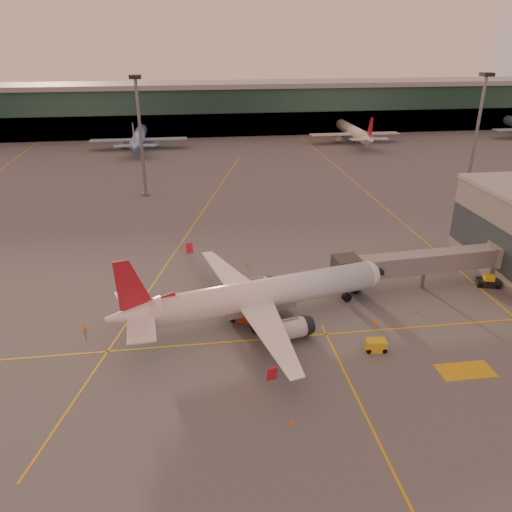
{
  "coord_description": "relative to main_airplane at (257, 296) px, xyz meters",
  "views": [
    {
      "loc": [
        -10.52,
        -44.48,
        33.19
      ],
      "look_at": [
        -1.72,
        18.13,
        5.0
      ],
      "focal_mm": 35.0,
      "sensor_mm": 36.0,
      "label": 1
    }
  ],
  "objects": [
    {
      "name": "mast_west_near",
      "position": [
        -17.17,
        56.69,
        11.34
      ],
      "size": [
        2.4,
        2.4,
        25.6
      ],
      "color": "slate",
      "rests_on": "ground"
    },
    {
      "name": "jet_bridge",
      "position": [
        26.06,
        5.95,
        0.25
      ],
      "size": [
        27.77,
        5.41,
        5.52
      ],
      "color": "slate",
      "rests_on": "ground"
    },
    {
      "name": "cone_wing_left",
      "position": [
        0.66,
        16.5,
        -3.24
      ],
      "size": [
        0.46,
        0.46,
        0.59
      ],
      "color": "#FF5D0D",
      "rests_on": "ground"
    },
    {
      "name": "pushback_tug",
      "position": [
        34.23,
        4.78,
        -2.86
      ],
      "size": [
        3.53,
        2.55,
        1.63
      ],
      "rotation": [
        0.0,
        0.0,
        -0.3
      ],
      "color": "black",
      "rests_on": "ground"
    },
    {
      "name": "cone_fwd",
      "position": [
        14.5,
        -2.68,
        -3.22
      ],
      "size": [
        0.49,
        0.49,
        0.63
      ],
      "color": "#FF5D0D",
      "rests_on": "ground"
    },
    {
      "name": "terminal",
      "position": [
        2.83,
        132.48,
        5.24
      ],
      "size": [
        400.0,
        20.0,
        17.6
      ],
      "color": "#19382D",
      "rests_on": "ground"
    },
    {
      "name": "mast_east_near",
      "position": [
        57.83,
        52.69,
        11.34
      ],
      "size": [
        2.4,
        2.4,
        25.6
      ],
      "color": "slate",
      "rests_on": "ground"
    },
    {
      "name": "distant_aircraft_row",
      "position": [
        -18.17,
        108.69,
        -3.52
      ],
      "size": [
        290.0,
        34.0,
        13.0
      ],
      "color": "#81A5D8",
      "rests_on": "ground"
    },
    {
      "name": "gpu_cart",
      "position": [
        12.52,
        -8.36,
        -2.85
      ],
      "size": [
        2.48,
        1.64,
        1.37
      ],
      "rotation": [
        0.0,
        0.0,
        -0.1
      ],
      "color": "gold",
      "rests_on": "ground"
    },
    {
      "name": "taxi_markings",
      "position": [
        -4.5,
        35.17,
        -3.52
      ],
      "size": [
        100.12,
        173.0,
        0.01
      ],
      "color": "gold",
      "rests_on": "ground"
    },
    {
      "name": "cone_tail",
      "position": [
        -21.26,
        0.73,
        -3.22
      ],
      "size": [
        0.49,
        0.49,
        0.62
      ],
      "color": "#FF5D0D",
      "rests_on": "ground"
    },
    {
      "name": "ground",
      "position": [
        2.83,
        -9.31,
        -3.52
      ],
      "size": [
        600.0,
        600.0,
        0.0
      ],
      "primitive_type": "plane",
      "color": "#4C4F54",
      "rests_on": "ground"
    },
    {
      "name": "main_airplane",
      "position": [
        0.0,
        0.0,
        0.0
      ],
      "size": [
        35.6,
        32.39,
        10.85
      ],
      "rotation": [
        0.0,
        0.0,
        0.22
      ],
      "color": "white",
      "rests_on": "ground"
    },
    {
      "name": "cone_nose",
      "position": [
        20.92,
        -0.56,
        -3.28
      ],
      "size": [
        0.4,
        0.4,
        0.51
      ],
      "color": "#FF5D0D",
      "rests_on": "ground"
    },
    {
      "name": "catering_truck",
      "position": [
        -1.42,
        0.44,
        -1.32
      ],
      "size": [
        5.45,
        4.03,
        3.89
      ],
      "rotation": [
        0.0,
        0.0,
        -0.42
      ],
      "color": "#A63817",
      "rests_on": "ground"
    },
    {
      "name": "cone_wing_right",
      "position": [
        0.59,
        -18.42,
        -3.27
      ],
      "size": [
        0.41,
        0.41,
        0.53
      ],
      "color": "#FF5D0D",
      "rests_on": "ground"
    }
  ]
}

